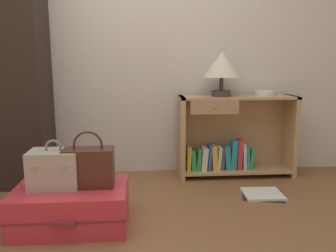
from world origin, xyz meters
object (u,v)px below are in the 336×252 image
(handbag, at_px, (89,167))
(table_lamp, at_px, (222,66))
(bookshelf, at_px, (231,138))
(train_case, at_px, (55,169))
(suitcase_large, at_px, (72,206))
(open_book_on_floor, at_px, (263,194))
(bowl, at_px, (264,93))

(handbag, bearing_deg, table_lamp, 40.33)
(bookshelf, xyz_separation_m, train_case, (-1.38, -0.92, 0.03))
(train_case, xyz_separation_m, handbag, (0.21, 0.00, 0.01))
(suitcase_large, height_order, open_book_on_floor, suitcase_large)
(bowl, xyz_separation_m, handbag, (-1.44, -0.90, -0.38))
(open_book_on_floor, bearing_deg, table_lamp, 115.74)
(open_book_on_floor, bearing_deg, train_case, -165.52)
(open_book_on_floor, bearing_deg, handbag, -163.26)
(suitcase_large, bearing_deg, open_book_on_floor, 15.87)
(bookshelf, bearing_deg, bowl, -3.87)
(suitcase_large, relative_size, train_case, 2.31)
(table_lamp, bearing_deg, bowl, 0.99)
(bookshelf, xyz_separation_m, open_book_on_floor, (0.13, -0.53, -0.34))
(table_lamp, bearing_deg, bookshelf, 12.62)
(table_lamp, height_order, bowl, table_lamp)
(bowl, height_order, suitcase_large, bowl)
(table_lamp, height_order, handbag, table_lamp)
(table_lamp, height_order, train_case, table_lamp)
(suitcase_large, bearing_deg, handbag, 5.81)
(suitcase_large, bearing_deg, bookshelf, 35.92)
(bookshelf, distance_m, open_book_on_floor, 0.64)
(table_lamp, relative_size, suitcase_large, 0.55)
(train_case, bearing_deg, suitcase_large, -6.74)
(handbag, bearing_deg, train_case, -179.91)
(suitcase_large, bearing_deg, train_case, 173.26)
(handbag, xyz_separation_m, open_book_on_floor, (1.29, 0.39, -0.38))
(bookshelf, bearing_deg, train_case, -146.39)
(bowl, xyz_separation_m, suitcase_large, (-1.56, -0.91, -0.63))
(handbag, bearing_deg, open_book_on_floor, 16.74)
(train_case, xyz_separation_m, open_book_on_floor, (1.50, 0.39, -0.37))
(handbag, bearing_deg, bowl, 31.82)
(train_case, height_order, open_book_on_floor, train_case)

